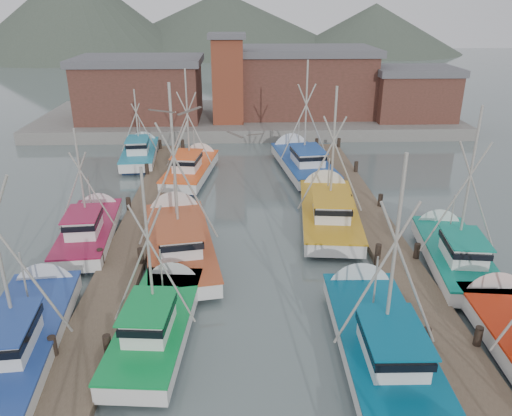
{
  "coord_description": "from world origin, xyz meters",
  "views": [
    {
      "loc": [
        -1.03,
        -17.31,
        12.6
      ],
      "look_at": [
        -0.16,
        6.67,
        2.6
      ],
      "focal_mm": 35.0,
      "sensor_mm": 36.0,
      "label": 1
    }
  ],
  "objects_px": {
    "lookout_tower": "(228,78)",
    "boat_12": "(192,168)",
    "boat_4": "(160,319)",
    "boat_8": "(179,240)"
  },
  "relations": [
    {
      "from": "lookout_tower",
      "to": "boat_12",
      "type": "relative_size",
      "value": 0.92
    },
    {
      "from": "boat_4",
      "to": "boat_8",
      "type": "relative_size",
      "value": 0.78
    },
    {
      "from": "lookout_tower",
      "to": "boat_8",
      "type": "height_order",
      "value": "lookout_tower"
    },
    {
      "from": "lookout_tower",
      "to": "boat_8",
      "type": "relative_size",
      "value": 0.78
    },
    {
      "from": "boat_8",
      "to": "boat_4",
      "type": "bearing_deg",
      "value": -99.76
    },
    {
      "from": "boat_4",
      "to": "boat_8",
      "type": "height_order",
      "value": "boat_8"
    },
    {
      "from": "boat_4",
      "to": "boat_12",
      "type": "relative_size",
      "value": 0.92
    },
    {
      "from": "lookout_tower",
      "to": "boat_4",
      "type": "xyz_separation_m",
      "value": [
        -2.33,
        -33.27,
        -4.87
      ]
    },
    {
      "from": "boat_4",
      "to": "boat_12",
      "type": "bearing_deg",
      "value": 95.68
    },
    {
      "from": "boat_4",
      "to": "lookout_tower",
      "type": "bearing_deg",
      "value": 90.86
    }
  ]
}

